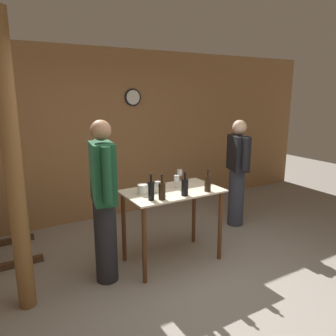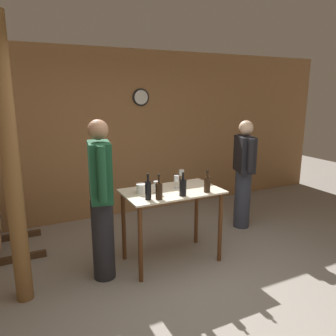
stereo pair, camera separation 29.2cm
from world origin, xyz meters
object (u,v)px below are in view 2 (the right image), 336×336
object	(u,v)px
wine_bottle_far_left	(148,190)
wine_glass_near_left	(156,185)
wine_glass_near_right	(181,173)
wine_bottle_left	(159,190)
wine_bottle_center	(183,187)
ice_bucket	(141,189)
wine_glass_near_center	(176,179)
person_host	(244,172)
person_visitor_with_scarf	(101,198)
wine_bottle_right	(207,184)
wooden_post	(11,168)

from	to	relation	value
wine_bottle_far_left	wine_glass_near_left	size ratio (longest dim) A/B	2.06
wine_bottle_far_left	wine_glass_near_right	world-z (taller)	wine_bottle_far_left
wine_bottle_left	wine_bottle_center	world-z (taller)	wine_bottle_left
ice_bucket	wine_glass_near_right	bearing A→B (deg)	19.75
wine_glass_near_center	person_host	bearing A→B (deg)	16.51
wine_glass_near_right	ice_bucket	world-z (taller)	wine_glass_near_right
wine_glass_near_left	person_host	size ratio (longest dim) A/B	0.09
wine_bottle_far_left	wine_bottle_left	bearing A→B (deg)	-22.66
wine_bottle_center	person_host	distance (m)	1.58
wine_glass_near_left	wine_bottle_center	bearing A→B (deg)	-44.25
wine_bottle_center	person_visitor_with_scarf	world-z (taller)	person_visitor_with_scarf
wine_bottle_left	wine_bottle_right	bearing A→B (deg)	-0.33
wine_bottle_far_left	wine_glass_near_left	world-z (taller)	wine_bottle_far_left
wine_bottle_far_left	ice_bucket	bearing A→B (deg)	86.85
wine_glass_near_left	wine_glass_near_center	world-z (taller)	wine_glass_near_center
wine_bottle_center	wine_glass_near_right	distance (m)	0.59
wine_bottle_far_left	wine_glass_near_center	bearing A→B (deg)	27.40
wine_bottle_far_left	wine_glass_near_center	distance (m)	0.53
wine_bottle_left	person_host	bearing A→B (deg)	21.93
wine_bottle_right	wine_glass_near_right	xyz separation A→B (m)	(-0.05, 0.52, 0.02)
wooden_post	wine_bottle_right	size ratio (longest dim) A/B	10.40
wine_bottle_far_left	person_host	xyz separation A→B (m)	(1.81, 0.64, -0.15)
person_host	wine_bottle_far_left	bearing A→B (deg)	-160.51
wooden_post	person_host	size ratio (longest dim) A/B	1.66
person_host	person_visitor_with_scarf	bearing A→B (deg)	-168.46
wine_bottle_right	wine_bottle_far_left	bearing A→B (deg)	176.14
wine_bottle_left	wine_glass_near_left	bearing A→B (deg)	73.08
wine_bottle_far_left	wine_bottle_center	size ratio (longest dim) A/B	1.09
wooden_post	wine_bottle_left	distance (m)	1.46
wine_bottle_right	ice_bucket	xyz separation A→B (m)	(-0.70, 0.29, -0.04)
wine_bottle_center	wine_glass_near_center	bearing A→B (deg)	76.13
wine_bottle_right	person_host	distance (m)	1.30
wine_bottle_center	person_visitor_with_scarf	size ratio (longest dim) A/B	0.15
wooden_post	wine_bottle_far_left	size ratio (longest dim) A/B	9.31
wine_bottle_right	wine_glass_near_left	bearing A→B (deg)	158.03
person_host	wooden_post	bearing A→B (deg)	-170.84
wine_bottle_far_left	wine_glass_near_left	bearing A→B (deg)	44.70
wine_bottle_center	wooden_post	bearing A→B (deg)	173.64
wine_bottle_center	wine_glass_near_center	size ratio (longest dim) A/B	1.70
wine_bottle_right	wine_bottle_center	bearing A→B (deg)	179.92
wine_glass_near_left	wine_glass_near_center	distance (m)	0.31
wine_bottle_far_left	ice_bucket	size ratio (longest dim) A/B	2.60
wine_bottle_center	wine_glass_near_right	xyz separation A→B (m)	(0.27, 0.52, 0.02)
wine_glass_near_left	person_visitor_with_scarf	distance (m)	0.64
wine_bottle_left	wine_glass_near_right	size ratio (longest dim) A/B	1.78
wooden_post	wine_glass_near_left	world-z (taller)	wooden_post
wine_bottle_far_left	person_host	bearing A→B (deg)	19.49
wine_glass_near_left	wine_glass_near_center	bearing A→B (deg)	13.70
wine_glass_near_center	wooden_post	bearing A→B (deg)	-176.66
person_visitor_with_scarf	wine_glass_near_center	bearing A→B (deg)	4.12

